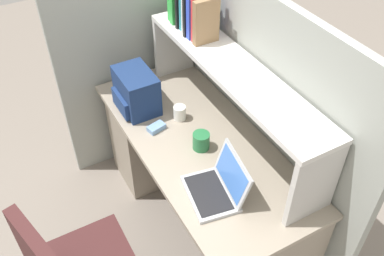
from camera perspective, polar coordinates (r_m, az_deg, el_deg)
The scene contains 11 objects.
ground_plane at distance 3.02m, azimuth 0.85°, elevation -11.77°, with size 8.00×8.00×0.00m, color slate.
desk at distance 2.94m, azimuth -2.82°, elevation -1.71°, with size 1.60×0.70×0.73m.
cubicle_partition_rear at distance 2.60m, azimuth 8.31°, elevation 1.84°, with size 1.84×0.05×1.55m, color #939991.
cubicle_partition_left at distance 3.03m, azimuth -7.89°, elevation 8.36°, with size 0.05×1.06×1.55m, color #939991.
overhead_hutch at distance 2.33m, azimuth 5.42°, elevation 6.25°, with size 1.44×0.28×0.45m.
reference_books_on_shelf at distance 2.53m, azimuth 0.17°, elevation 15.52°, with size 0.36×0.18×0.29m.
laptop at distance 2.17m, azimuth 3.50°, elevation -7.78°, with size 0.35×0.31×0.22m.
backpack at distance 2.64m, azimuth -7.53°, elevation 4.85°, with size 0.30×0.23×0.26m.
computer_mouse at distance 2.54m, azimuth -4.78°, elevation 0.06°, with size 0.06×0.10×0.03m, color #7299C6.
paper_cup at distance 2.59m, azimuth -1.65°, elevation 2.05°, with size 0.08×0.08×0.09m, color white.
snack_canister at distance 2.39m, azimuth 1.22°, elevation -1.74°, with size 0.10×0.10×0.10m, color #26723F.
Camera 1 is at (1.54, -0.90, 2.43)m, focal length 39.98 mm.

